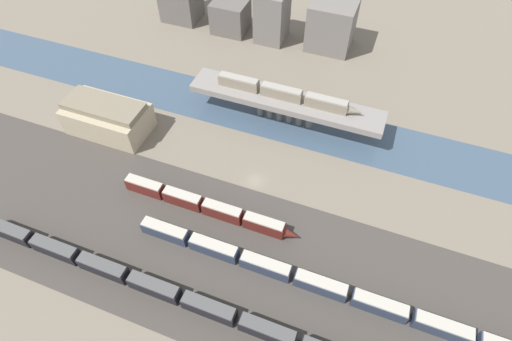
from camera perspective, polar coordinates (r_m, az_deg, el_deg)
ground_plane at (r=109.43m, az=-0.17°, el=-1.50°), size 400.00×400.00×0.00m
railbed_yard at (r=97.75m, az=-5.28°, el=-11.97°), size 280.00×42.00×0.01m
river_water at (r=125.97m, az=4.04°, el=7.26°), size 320.00×19.03×0.01m
bridge at (r=121.28m, az=4.22°, el=9.65°), size 58.76×9.88×8.65m
train_on_bridge at (r=119.05m, az=4.34°, el=10.88°), size 43.90×2.76×3.60m
train_yard_near at (r=92.07m, az=-9.81°, el=-17.74°), size 109.49×2.98×3.93m
train_yard_mid at (r=93.27m, az=10.09°, el=-16.11°), size 94.23×2.93×3.86m
train_yard_far at (r=102.85m, az=-7.11°, el=-5.11°), size 47.66×2.81×4.13m
warehouse_building at (r=127.37m, az=-20.43°, el=7.16°), size 23.98×13.60×10.11m
city_block_left at (r=163.22m, az=-3.68°, el=21.10°), size 12.96×11.37×11.67m
city_block_center at (r=156.83m, az=2.31°, el=21.23°), size 10.66×12.20×18.34m
city_block_right at (r=155.09m, az=10.73°, el=19.76°), size 15.84×14.59×16.97m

